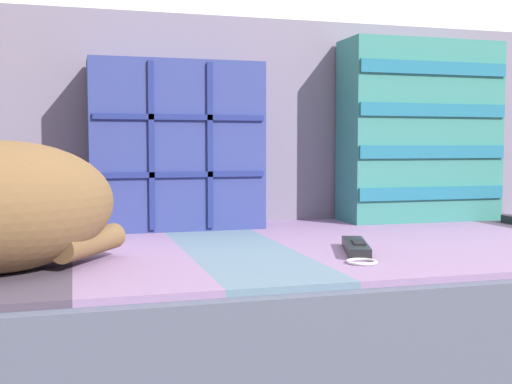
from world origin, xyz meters
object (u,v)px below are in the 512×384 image
(throw_pillow_striped, at_px, (419,132))
(game_remote_near, at_px, (356,248))
(couch, at_px, (316,338))
(throw_pillow_quilted, at_px, (176,146))

(throw_pillow_striped, bearing_deg, game_remote_near, -130.90)
(couch, relative_size, throw_pillow_quilted, 4.78)
(throw_pillow_striped, height_order, game_remote_near, throw_pillow_striped)
(couch, distance_m, throw_pillow_striped, 0.60)
(throw_pillow_quilted, height_order, game_remote_near, throw_pillow_quilted)
(throw_pillow_quilted, bearing_deg, throw_pillow_striped, -0.04)
(throw_pillow_quilted, distance_m, throw_pillow_striped, 0.60)
(throw_pillow_quilted, bearing_deg, couch, -42.40)
(couch, bearing_deg, throw_pillow_striped, 32.13)
(couch, height_order, throw_pillow_quilted, throw_pillow_quilted)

